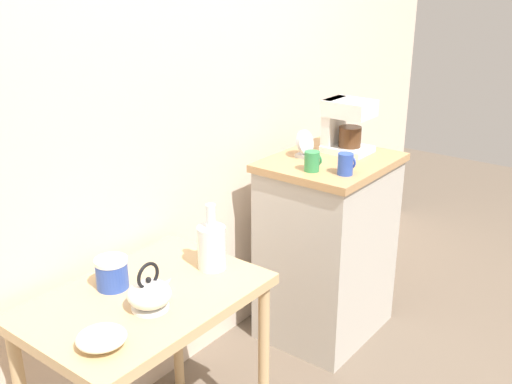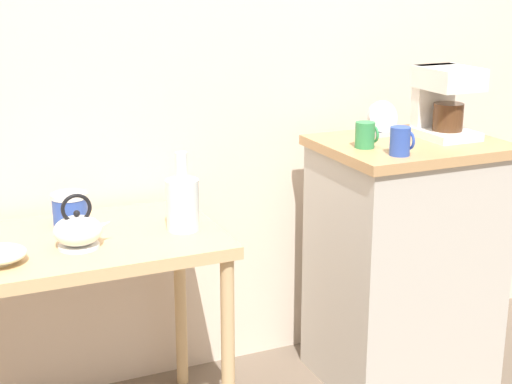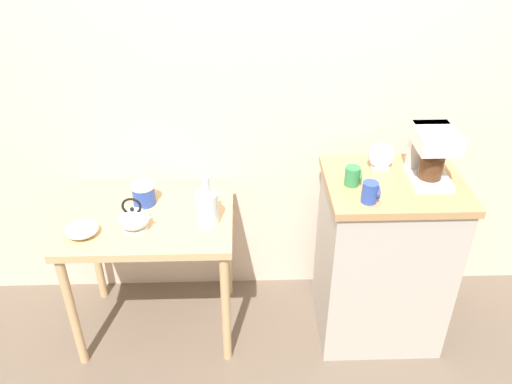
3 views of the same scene
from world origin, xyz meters
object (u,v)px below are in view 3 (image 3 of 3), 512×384
(table_clock, at_px, (381,158))
(canister_enamel, at_px, (144,194))
(glass_carafe_vase, at_px, (207,207))
(mug_blue, at_px, (370,192))
(bowl_stoneware, at_px, (82,229))
(teakettle, at_px, (134,219))
(mug_tall_green, at_px, (353,176))
(coffee_maker, at_px, (431,152))

(table_clock, bearing_deg, canister_enamel, 177.62)
(glass_carafe_vase, xyz_separation_m, table_clock, (0.83, 0.13, 0.18))
(canister_enamel, distance_m, mug_blue, 1.11)
(bowl_stoneware, xyz_separation_m, teakettle, (0.24, 0.04, 0.03))
(mug_tall_green, bearing_deg, coffee_maker, 6.59)
(glass_carafe_vase, height_order, canister_enamel, glass_carafe_vase)
(teakettle, xyz_separation_m, table_clock, (1.17, 0.16, 0.22))
(bowl_stoneware, relative_size, table_clock, 1.16)
(bowl_stoneware, height_order, canister_enamel, canister_enamel)
(mug_blue, bearing_deg, glass_carafe_vase, 167.88)
(coffee_maker, bearing_deg, teakettle, -177.51)
(bowl_stoneware, height_order, teakettle, teakettle)
(glass_carafe_vase, relative_size, mug_tall_green, 2.83)
(coffee_maker, bearing_deg, canister_enamel, 173.63)
(coffee_maker, distance_m, table_clock, 0.23)
(teakettle, bearing_deg, mug_blue, -6.69)
(mug_blue, height_order, table_clock, table_clock)
(mug_tall_green, bearing_deg, table_clock, 41.87)
(teakettle, height_order, mug_blue, mug_blue)
(mug_blue, bearing_deg, mug_tall_green, 108.80)
(teakettle, distance_m, coffee_maker, 1.40)
(mug_tall_green, distance_m, table_clock, 0.22)
(glass_carafe_vase, distance_m, table_clock, 0.86)
(table_clock, bearing_deg, mug_tall_green, -138.13)
(teakettle, bearing_deg, mug_tall_green, 1.05)
(coffee_maker, xyz_separation_m, mug_blue, (-0.31, -0.18, -0.09))
(mug_tall_green, height_order, table_clock, table_clock)
(canister_enamel, distance_m, table_clock, 1.18)
(bowl_stoneware, distance_m, coffee_maker, 1.64)
(bowl_stoneware, xyz_separation_m, canister_enamel, (0.25, 0.25, 0.03))
(teakettle, distance_m, table_clock, 1.20)
(coffee_maker, height_order, mug_tall_green, coffee_maker)
(canister_enamel, height_order, table_clock, table_clock)
(glass_carafe_vase, height_order, coffee_maker, coffee_maker)
(glass_carafe_vase, xyz_separation_m, mug_blue, (0.72, -0.15, 0.17))
(teakettle, height_order, coffee_maker, coffee_maker)
(coffee_maker, bearing_deg, bowl_stoneware, -176.42)
(canister_enamel, xyz_separation_m, table_clock, (1.16, -0.05, 0.21))
(glass_carafe_vase, height_order, table_clock, table_clock)
(glass_carafe_vase, bearing_deg, teakettle, -175.00)
(mug_tall_green, xyz_separation_m, mug_blue, (0.05, -0.14, 0.00))
(glass_carafe_vase, distance_m, canister_enamel, 0.37)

